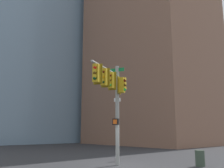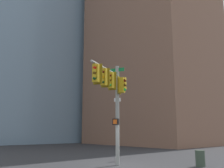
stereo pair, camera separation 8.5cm
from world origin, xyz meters
name	(u,v)px [view 1 (the left image)]	position (x,y,z in m)	size (l,w,h in m)	color
ground_plane	(120,165)	(0.00, 0.00, 0.00)	(200.00, 200.00, 0.00)	#2D2D30
signal_pole_assembly	(112,92)	(-0.36, 0.98, 4.48)	(2.23, 3.75, 6.37)	gray
fire_hydrant	(118,155)	(1.67, -1.25, 0.47)	(0.34, 0.26, 0.87)	#B2B2B7
litter_bin	(200,158)	(-3.49, -3.35, 0.47)	(0.56, 0.56, 0.95)	#384738
building_brick_nearside	(149,38)	(16.61, -22.24, 18.85)	(20.65, 15.12, 37.71)	#845B47
building_brick_midblock	(133,58)	(32.55, -34.04, 21.07)	(23.10, 18.89, 42.14)	brown
building_brick_farside	(108,57)	(47.91, -38.11, 25.54)	(16.67, 16.04, 51.08)	brown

